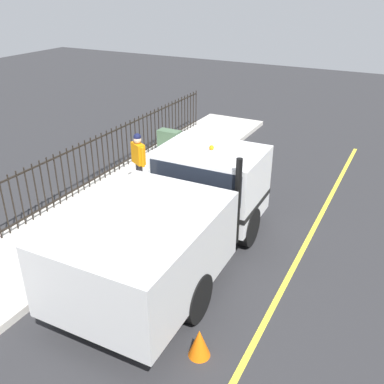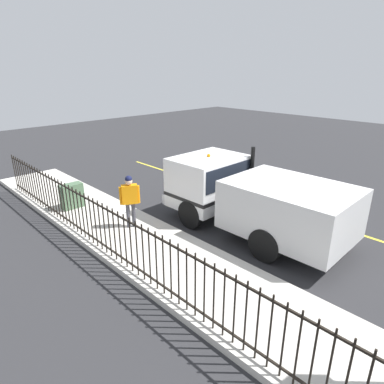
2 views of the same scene
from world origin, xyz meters
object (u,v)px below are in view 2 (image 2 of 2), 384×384
at_px(work_truck, 246,194).
at_px(utility_cabinet, 72,196).
at_px(worker_standing, 130,196).
at_px(traffic_cone, 335,229).

height_order(work_truck, utility_cabinet, work_truck).
height_order(work_truck, worker_standing, work_truck).
xyz_separation_m(worker_standing, utility_cabinet, (0.64, -2.85, -0.61)).
bearing_deg(traffic_cone, utility_cabinet, -56.42).
relative_size(work_truck, traffic_cone, 11.01).
distance_m(worker_standing, traffic_cone, 6.56).
bearing_deg(worker_standing, traffic_cone, -18.48).
distance_m(worker_standing, utility_cabinet, 2.98).
bearing_deg(utility_cabinet, worker_standing, 102.71).
bearing_deg(worker_standing, utility_cabinet, 131.43).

